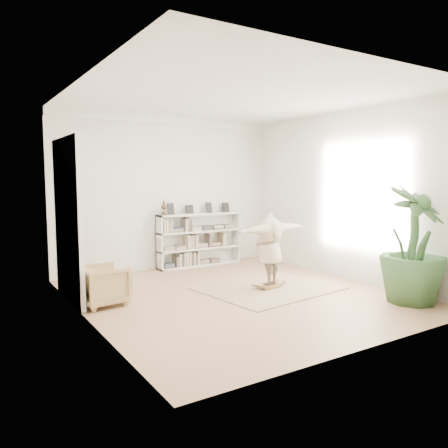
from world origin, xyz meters
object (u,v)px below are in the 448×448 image
armchair (103,285)px  rocker_board (269,285)px  bookshelf (199,240)px  houseplant (414,245)px  person (269,247)px

armchair → rocker_board: bearing=-108.9°
bookshelf → armchair: bearing=-145.2°
bookshelf → houseplant: 5.09m
bookshelf → person: (0.04, -2.75, 0.19)m
houseplant → armchair: bearing=149.5°
person → houseplant: (1.52, -2.08, 0.19)m
bookshelf → person: bearing=-89.2°
rocker_board → person: person is taller
armchair → houseplant: bearing=-127.8°
bookshelf → houseplant: (1.56, -4.83, 0.38)m
rocker_board → person: 0.76m
bookshelf → rocker_board: (0.04, -2.75, -0.57)m
armchair → rocker_board: 3.16m
person → houseplant: bearing=119.2°
rocker_board → person: bearing=173.1°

